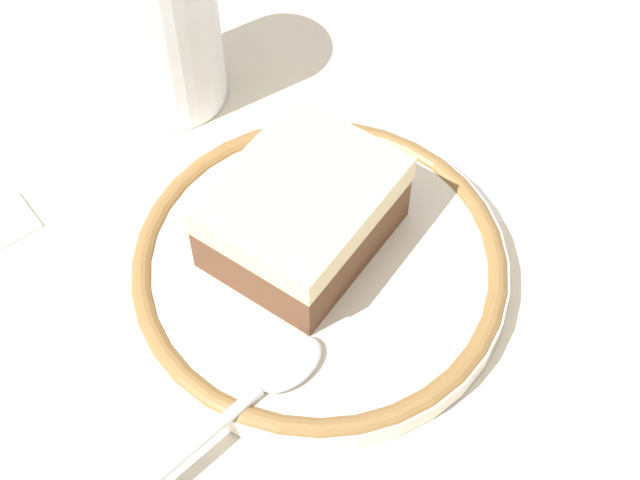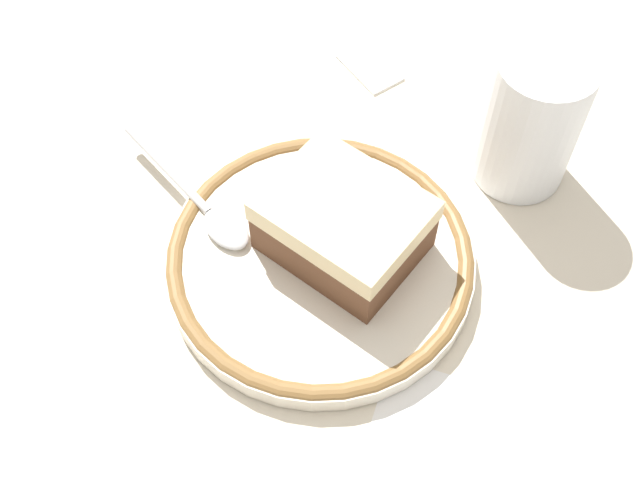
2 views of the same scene
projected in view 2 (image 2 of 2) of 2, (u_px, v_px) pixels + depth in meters
name	position (u px, v px, depth m)	size (l,w,h in m)	color
ground_plane	(364.00, 270.00, 0.53)	(2.40, 2.40, 0.00)	#B7B2A8
placemat	(365.00, 270.00, 0.53)	(0.51, 0.43, 0.00)	beige
plate	(320.00, 261.00, 0.52)	(0.20, 0.20, 0.02)	silver
cake_slice	(344.00, 225.00, 0.50)	(0.12, 0.12, 0.05)	brown
spoon	(205.00, 208.00, 0.54)	(0.11, 0.10, 0.01)	silver
cup	(529.00, 128.00, 0.54)	(0.06, 0.06, 0.10)	white
sugar_packet	(370.00, 65.00, 0.63)	(0.05, 0.03, 0.01)	white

